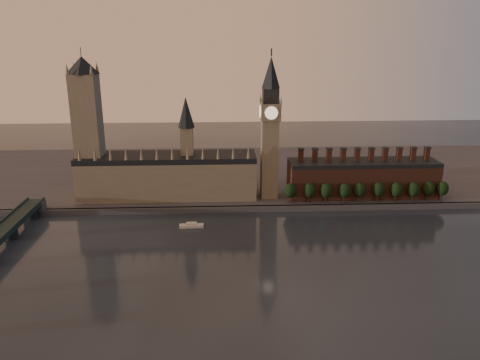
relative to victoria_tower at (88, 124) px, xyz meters
name	(u,v)px	position (x,y,z in m)	size (l,w,h in m)	color
ground	(272,273)	(120.00, -115.00, -59.09)	(900.00, 900.00, 0.00)	black
north_bank	(249,174)	(120.00, 63.04, -57.09)	(900.00, 182.00, 4.00)	#444449
palace_of_westminster	(168,174)	(55.59, -0.09, -37.46)	(130.00, 30.30, 74.00)	#7B6D57
victoria_tower	(88,124)	(0.00, 0.00, 0.00)	(24.00, 24.00, 108.00)	#7B6D57
big_ben	(270,127)	(130.00, -5.00, -2.26)	(15.00, 15.00, 107.00)	#7B6D57
chimney_block	(362,178)	(200.00, -5.00, -41.27)	(110.00, 25.00, 37.00)	brown
embankment_tree_0	(290,191)	(143.69, -19.62, -45.62)	(8.60, 8.60, 14.88)	black
embankment_tree_1	(310,190)	(157.71, -19.52, -45.62)	(8.60, 8.60, 14.88)	black
embankment_tree_2	(326,191)	(169.43, -20.81, -45.62)	(8.60, 8.60, 14.88)	black
embankment_tree_3	(345,190)	(182.70, -21.29, -45.62)	(8.60, 8.60, 14.88)	black
embankment_tree_4	(359,190)	(193.63, -20.38, -45.62)	(8.60, 8.60, 14.88)	black
embankment_tree_5	(378,189)	(207.50, -20.08, -45.62)	(8.60, 8.60, 14.88)	black
embankment_tree_6	(396,190)	(220.37, -20.95, -45.62)	(8.60, 8.60, 14.88)	black
embankment_tree_7	(413,190)	(232.69, -21.36, -45.62)	(8.60, 8.60, 14.88)	black
embankment_tree_8	(428,189)	(244.52, -19.62, -45.62)	(8.60, 8.60, 14.88)	black
embankment_tree_9	(442,189)	(254.66, -20.16, -45.62)	(8.60, 8.60, 14.88)	black
river_boat	(191,225)	(74.63, -51.34, -57.89)	(15.69, 4.80, 3.12)	silver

